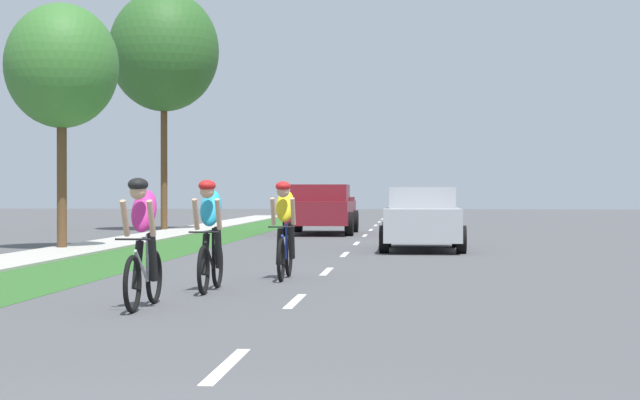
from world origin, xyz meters
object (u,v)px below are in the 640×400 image
(cyclist_distant, at_px, (285,229))
(street_tree_near, at_px, (62,67))
(pickup_maroon, at_px, (322,209))
(street_tree_far, at_px, (164,51))
(cyclist_trailing, at_px, (210,234))
(cyclist_lead, at_px, (143,242))
(sedan_silver, at_px, (422,218))

(cyclist_distant, xyz_separation_m, street_tree_near, (-6.46, 8.21, 3.65))
(pickup_maroon, height_order, street_tree_far, street_tree_far)
(cyclist_distant, distance_m, street_tree_near, 11.06)
(cyclist_trailing, height_order, street_tree_far, street_tree_far)
(cyclist_lead, bearing_deg, cyclist_distant, 74.84)
(street_tree_far, bearing_deg, cyclist_distant, -71.54)
(cyclist_distant, bearing_deg, pickup_maroon, 92.92)
(cyclist_lead, height_order, cyclist_trailing, same)
(sedan_silver, height_order, pickup_maroon, pickup_maroon)
(cyclist_distant, bearing_deg, street_tree_near, 128.20)
(cyclist_distant, xyz_separation_m, street_tree_far, (-6.82, 20.42, 5.62))
(cyclist_distant, relative_size, pickup_maroon, 0.34)
(cyclist_trailing, xyz_separation_m, pickup_maroon, (-0.12, 20.28, 0.02))
(cyclist_lead, distance_m, sedan_silver, 13.60)
(street_tree_far, bearing_deg, cyclist_trailing, -75.10)
(street_tree_near, height_order, street_tree_far, street_tree_far)
(street_tree_near, xyz_separation_m, street_tree_far, (-0.36, 12.21, 1.98))
(pickup_maroon, bearing_deg, sedan_silver, -71.07)
(cyclist_lead, distance_m, cyclist_distant, 4.58)
(cyclist_lead, relative_size, cyclist_trailing, 1.00)
(cyclist_trailing, relative_size, pickup_maroon, 0.34)
(cyclist_lead, height_order, street_tree_near, street_tree_near)
(cyclist_lead, bearing_deg, sedan_silver, 75.14)
(cyclist_trailing, height_order, cyclist_distant, same)
(cyclist_lead, xyz_separation_m, cyclist_distant, (1.20, 4.42, 0.00))
(sedan_silver, bearing_deg, street_tree_near, -176.58)
(street_tree_near, bearing_deg, cyclist_distant, -51.80)
(pickup_maroon, height_order, street_tree_near, street_tree_near)
(cyclist_trailing, bearing_deg, cyclist_lead, -100.10)
(cyclist_trailing, relative_size, street_tree_far, 0.20)
(cyclist_lead, bearing_deg, street_tree_near, 112.63)
(cyclist_trailing, distance_m, street_tree_near, 12.38)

